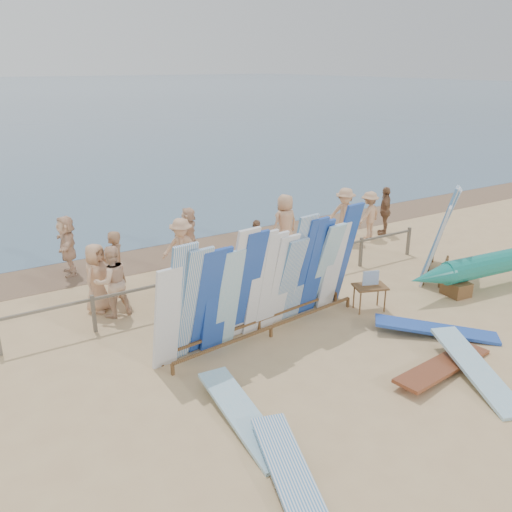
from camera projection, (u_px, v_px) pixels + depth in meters
ground at (315, 341)px, 11.94m from camera, size 160.00×160.00×0.00m
wet_sand_strip at (181, 250)px, 17.71m from camera, size 40.00×2.60×0.01m
fence at (246, 272)px, 14.13m from camera, size 12.08×0.08×0.90m
main_surfboard_rack at (265, 284)px, 11.88m from camera, size 5.48×1.35×2.70m
side_surfboard_rack at (440, 234)px, 15.31m from camera, size 2.29×1.81×2.71m
outrigger_canoe at (510, 261)px, 14.88m from camera, size 7.04×1.28×1.00m
vendor_table at (369, 297)px, 13.33m from camera, size 0.92×0.78×1.04m
flat_board_d at (435, 335)px, 12.21m from camera, size 2.37×2.24×0.29m
flat_board_e at (293, 490)px, 7.79m from camera, size 1.30×2.74×0.32m
flat_board_a at (243, 422)px, 9.27m from camera, size 0.76×2.73×0.28m
flat_board_b at (474, 378)px, 10.55m from camera, size 1.50×2.70×0.43m
flat_board_c at (443, 371)px, 10.80m from camera, size 2.75×0.98×0.23m
beach_chair_left at (252, 272)px, 15.21m from camera, size 0.60×0.62×0.82m
beach_chair_right at (241, 276)px, 14.81m from camera, size 0.75×0.76×0.94m
stroller at (279, 260)px, 15.55m from camera, size 0.64×0.85×1.08m
beachgoer_1 at (115, 267)px, 13.66m from camera, size 0.77×0.71×1.87m
beachgoer_4 at (256, 245)px, 15.78m from camera, size 0.96×0.55×1.53m
beachgoer_11 at (67, 245)px, 15.46m from camera, size 0.81×1.68×1.74m
beachgoer_9 at (345, 215)px, 18.32m from camera, size 1.03×1.28×1.85m
beachgoer_6 at (285, 223)px, 17.32m from camera, size 0.94×0.49×1.88m
beachgoer_2 at (112, 281)px, 12.87m from camera, size 0.89×0.48×1.77m
beachgoer_0 at (97, 278)px, 13.14m from camera, size 0.90×0.86×1.73m
beachgoer_5 at (189, 232)px, 16.96m from camera, size 1.35×1.38×1.58m
beachgoer_extra_0 at (369, 215)px, 18.71m from camera, size 1.14×0.70×1.65m
beachgoer_10 at (385, 211)px, 19.09m from camera, size 0.99×1.04×1.72m
beachgoer_3 at (182, 249)px, 15.04m from camera, size 1.14×1.17×1.79m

